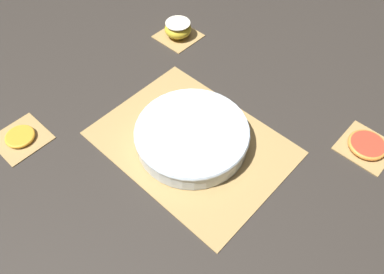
{
  "coord_description": "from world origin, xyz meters",
  "views": [
    {
      "loc": [
        -0.4,
        0.43,
        0.78
      ],
      "look_at": [
        0.0,
        0.0,
        0.03
      ],
      "focal_mm": 35.0,
      "sensor_mm": 36.0,
      "label": 1
    }
  ],
  "objects": [
    {
      "name": "fruit_salad_bowl",
      "position": [
        0.0,
        -0.0,
        0.04
      ],
      "size": [
        0.29,
        0.29,
        0.05
      ],
      "color": "silver",
      "rests_on": "bamboo_mat_center"
    },
    {
      "name": "ground_plane",
      "position": [
        0.0,
        0.0,
        0.0
      ],
      "size": [
        6.0,
        6.0,
        0.0
      ],
      "primitive_type": "plane",
      "color": "#2D2823"
    },
    {
      "name": "coaster_mat_far_right",
      "position": [
        0.34,
        0.29,
        0.0
      ],
      "size": [
        0.13,
        0.13,
        0.01
      ],
      "color": "#A8844C",
      "rests_on": "ground_plane"
    },
    {
      "name": "grapefruit_slice",
      "position": [
        -0.34,
        -0.29,
        0.01
      ],
      "size": [
        0.1,
        0.1,
        0.01
      ],
      "color": "red",
      "rests_on": "coaster_mat_near_left"
    },
    {
      "name": "coaster_mat_near_left",
      "position": [
        -0.34,
        -0.29,
        0.0
      ],
      "size": [
        0.13,
        0.13,
        0.01
      ],
      "color": "#A8844C",
      "rests_on": "ground_plane"
    },
    {
      "name": "apple_half",
      "position": [
        0.34,
        -0.29,
        0.03
      ],
      "size": [
        0.09,
        0.09,
        0.05
      ],
      "color": "gold",
      "rests_on": "coaster_mat_near_right"
    },
    {
      "name": "bamboo_mat_center",
      "position": [
        0.0,
        0.0,
        0.0
      ],
      "size": [
        0.48,
        0.36,
        0.01
      ],
      "color": "#A8844C",
      "rests_on": "ground_plane"
    },
    {
      "name": "coaster_mat_near_right",
      "position": [
        0.34,
        -0.29,
        0.0
      ],
      "size": [
        0.13,
        0.13,
        0.01
      ],
      "color": "#A8844C",
      "rests_on": "ground_plane"
    },
    {
      "name": "orange_slice_whole",
      "position": [
        0.34,
        0.29,
        0.01
      ],
      "size": [
        0.08,
        0.08,
        0.01
      ],
      "color": "orange",
      "rests_on": "coaster_mat_far_right"
    }
  ]
}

